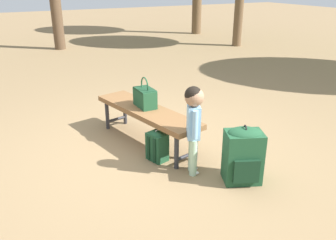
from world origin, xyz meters
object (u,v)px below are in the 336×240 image
Objects in this scene: handbag at (145,97)px; backpack_large at (243,154)px; backpack_small at (157,145)px; child_standing at (194,117)px; park_bench at (147,113)px.

handbag is 0.61× the size of backpack_large.
backpack_large is 0.97m from backpack_small.
child_standing is 2.55× the size of backpack_small.
backpack_small is (-0.78, -0.56, -0.12)m from backpack_large.
child_standing is 0.64m from backpack_small.
child_standing is at bearing 25.14° from backpack_small.
park_bench is at bearing -10.98° from handbag.
child_standing is at bearing 6.13° from handbag.
child_standing is 0.60m from backpack_large.
park_bench is 0.90m from child_standing.
park_bench is 4.47× the size of backpack_small.
backpack_large is at bearing 21.14° from park_bench.
backpack_large is at bearing 35.43° from backpack_small.
handbag is at bearing -173.87° from child_standing.
handbag reaches higher than backpack_large.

